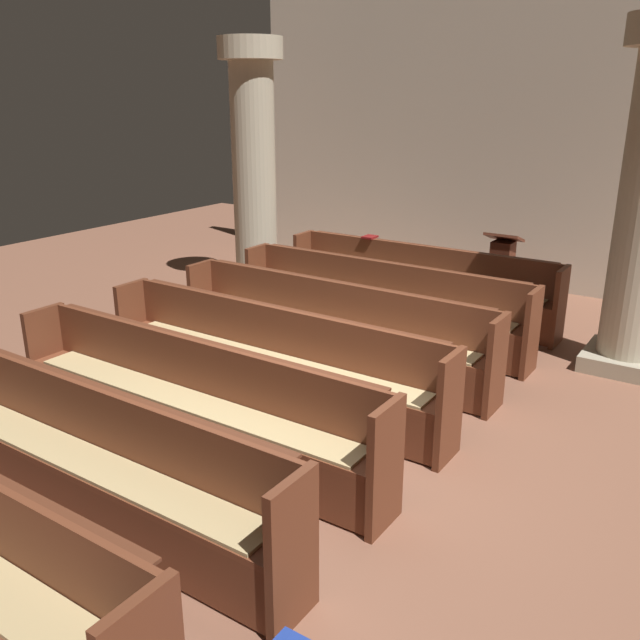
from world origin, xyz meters
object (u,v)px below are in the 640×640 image
Objects in this scene: pew_row_2 at (331,325)px; hymn_book at (370,237)px; pew_row_5 at (80,452)px; pillar_far_side at (254,165)px; lectern at (501,277)px; pew_row_1 at (379,301)px; pew_row_3 at (269,356)px; pew_row_4 at (189,397)px; pew_row_0 at (419,281)px.

hymn_book is at bearing 110.29° from pew_row_2.
pillar_far_side reaches higher than pew_row_5.
pew_row_2 and pew_row_5 have the same top height.
lectern is at bearing 83.13° from pew_row_5.
pew_row_5 is 5.67m from hymn_book.
pew_row_1 is 3.48× the size of lectern.
pew_row_1 and pew_row_3 have the same top height.
lectern reaches higher than pew_row_5.
pew_row_4 is 3.48× the size of lectern.
pillar_far_side reaches higher than pew_row_4.
hymn_book is at bearing 104.22° from pew_row_3.
pew_row_0 and pew_row_5 have the same top height.
pillar_far_side is at bearing 130.56° from pew_row_3.
pew_row_0 and pew_row_1 have the same top height.
hymn_book is (-0.87, 5.58, 0.46)m from pew_row_5.
hymn_book is at bearing 124.37° from pew_row_1.
pew_row_0 is 4.31m from pew_row_4.
pew_row_3 is 4.29m from pillar_far_side.
pew_row_4 is at bearing -90.00° from pew_row_1.
pew_row_2 is at bearing -37.25° from pillar_far_side.
pillar_far_side reaches higher than hymn_book.
pew_row_0 is at bearing 90.00° from pew_row_4.
pew_row_5 is 6.03m from pillar_far_side.
lectern reaches higher than hymn_book.
pew_row_2 is 2.16m from pew_row_4.
hymn_book is at bearing 10.81° from pillar_far_side.
hymn_book is (-0.87, 1.27, 0.46)m from pew_row_1.
pew_row_3 is (0.00, -2.16, 0.00)m from pew_row_1.
pew_row_3 is at bearing 90.00° from pew_row_5.
pew_row_0 is 5.39m from pew_row_5.
pew_row_4 is 1.04× the size of pillar_far_side.
lectern is at bearing 76.32° from pew_row_2.
pew_row_5 is at bearing -96.87° from lectern.
pillar_far_side is at bearing -176.78° from pew_row_0.
pillar_far_side is (-2.64, -0.15, 1.37)m from pew_row_0.
pew_row_4 is at bearing 90.00° from pew_row_5.
pillar_far_side is at bearing 122.38° from pew_row_4.
pew_row_1 is at bearing -110.25° from lectern.
hymn_book is at bearing 98.84° from pew_row_5.
pew_row_0 is 1.00m from hymn_book.
pillar_far_side is (-2.64, 3.09, 1.37)m from pew_row_3.
pew_row_4 is 5.38m from lectern.
lectern reaches higher than pew_row_2.
lectern is at bearing 18.78° from pillar_far_side.
lectern is 5.17× the size of hymn_book.
pew_row_0 is 18.02× the size of hymn_book.
hymn_book is (1.77, 0.34, -0.91)m from pillar_far_side.
pew_row_3 is 3.48× the size of lectern.
pillar_far_side is at bearing 116.74° from pew_row_5.
pew_row_4 is at bearing -90.00° from pew_row_0.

